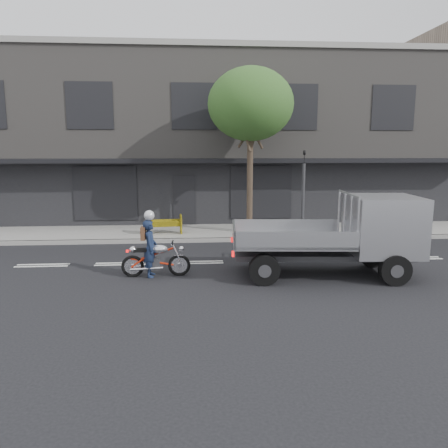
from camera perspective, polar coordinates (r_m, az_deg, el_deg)
ground at (r=13.90m, az=-3.43°, el=-5.05°), size 80.00×80.00×0.00m
sidewalk at (r=18.46m, az=-3.67°, el=-1.11°), size 32.00×3.20×0.15m
kerb at (r=16.90m, az=-3.60°, el=-2.12°), size 32.00×0.20×0.15m
building_main at (r=24.74m, az=-3.96°, el=10.77°), size 26.00×10.00×8.00m
street_tree at (r=17.88m, az=3.49°, el=15.29°), size 3.40×3.40×6.74m
traffic_light_pole at (r=17.45m, az=10.28°, el=3.36°), size 0.12×0.12×3.50m
motorcycle at (r=12.44m, az=-8.89°, el=-4.48°), size 1.94×0.56×1.00m
rider at (r=12.39m, az=-9.62°, el=-3.16°), size 0.40×0.59×1.61m
flatbed_ute at (r=12.85m, az=18.04°, el=-0.57°), size 5.25×2.48×2.37m
construction_barrier at (r=17.70m, az=-7.84°, el=-0.08°), size 1.49×0.72×0.80m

